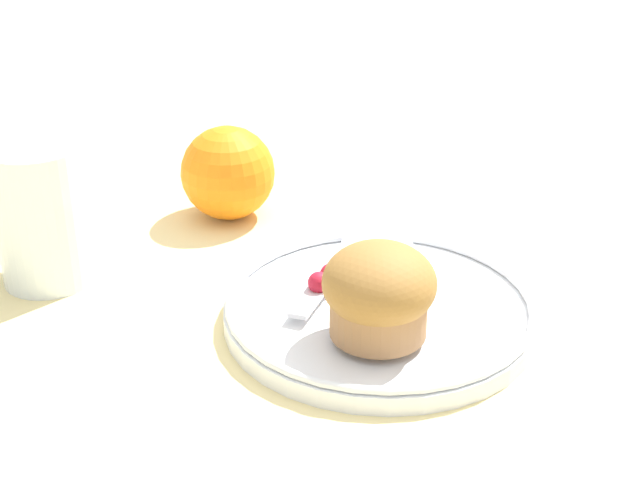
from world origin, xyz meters
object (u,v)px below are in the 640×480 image
object	(u,v)px
butter_knife	(333,269)
juice_glass	(42,215)
orange_fruit	(228,173)
muffin	(379,292)

from	to	relation	value
butter_knife	juice_glass	size ratio (longest dim) A/B	1.33
orange_fruit	juice_glass	world-z (taller)	juice_glass
orange_fruit	juice_glass	size ratio (longest dim) A/B	0.76
butter_knife	juice_glass	distance (m)	0.24
muffin	orange_fruit	size ratio (longest dim) A/B	0.90
butter_knife	juice_glass	xyz separation A→B (m)	(-0.11, 0.21, 0.04)
muffin	orange_fruit	xyz separation A→B (m)	(0.13, 0.24, -0.01)
muffin	butter_knife	distance (m)	0.10
muffin	butter_knife	size ratio (longest dim) A/B	0.51
juice_glass	muffin	bearing A→B (deg)	-79.69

